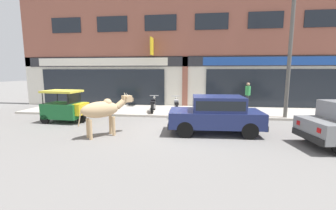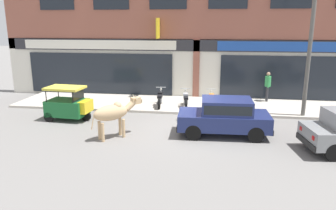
{
  "view_description": "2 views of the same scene",
  "coord_description": "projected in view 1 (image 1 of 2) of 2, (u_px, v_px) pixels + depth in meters",
  "views": [
    {
      "loc": [
        0.74,
        -9.2,
        2.4
      ],
      "look_at": [
        -0.54,
        1.0,
        0.86
      ],
      "focal_mm": 24.0,
      "sensor_mm": 36.0,
      "label": 1
    },
    {
      "loc": [
        1.13,
        -12.9,
        4.31
      ],
      "look_at": [
        -0.92,
        1.0,
        0.76
      ],
      "focal_mm": 35.0,
      "sensor_mm": 36.0,
      "label": 2
    }
  ],
  "objects": [
    {
      "name": "pedestrian",
      "position": [
        248.0,
        93.0,
        13.92
      ],
      "size": [
        0.32,
        0.5,
        1.6
      ],
      "color": "#2D2D33",
      "rests_on": "sidewalk"
    },
    {
      "name": "motorcycle_0",
      "position": [
        153.0,
        105.0,
        12.83
      ],
      "size": [
        0.52,
        1.81,
        0.88
      ],
      "color": "black",
      "rests_on": "sidewalk"
    },
    {
      "name": "auto_rickshaw",
      "position": [
        65.0,
        108.0,
        10.66
      ],
      "size": [
        2.03,
        1.29,
        1.52
      ],
      "color": "black",
      "rests_on": "ground"
    },
    {
      "name": "ground_plane",
      "position": [
        178.0,
        129.0,
        9.47
      ],
      "size": [
        90.0,
        90.0,
        0.0
      ],
      "primitive_type": "plane",
      "color": "slate"
    },
    {
      "name": "shop_building",
      "position": [
        186.0,
        41.0,
        14.76
      ],
      "size": [
        23.0,
        1.4,
        9.2
      ],
      "color": "#8E5142",
      "rests_on": "ground"
    },
    {
      "name": "cow",
      "position": [
        103.0,
        110.0,
        8.26
      ],
      "size": [
        1.69,
        1.66,
        1.61
      ],
      "color": "tan",
      "rests_on": "ground"
    },
    {
      "name": "sidewalk",
      "position": [
        183.0,
        111.0,
        13.39
      ],
      "size": [
        19.0,
        3.59,
        0.12
      ],
      "primitive_type": "cube",
      "color": "#B7AFA3",
      "rests_on": "ground"
    },
    {
      "name": "motorcycle_2",
      "position": [
        200.0,
        106.0,
        12.43
      ],
      "size": [
        0.52,
        1.81,
        0.88
      ],
      "color": "black",
      "rests_on": "sidewalk"
    },
    {
      "name": "car_1",
      "position": [
        216.0,
        113.0,
        8.71
      ],
      "size": [
        3.67,
        1.74,
        1.46
      ],
      "color": "black",
      "rests_on": "ground"
    },
    {
      "name": "motorcycle_1",
      "position": [
        176.0,
        106.0,
        12.54
      ],
      "size": [
        0.52,
        1.81,
        0.88
      ],
      "color": "black",
      "rests_on": "sidewalk"
    },
    {
      "name": "utility_pole",
      "position": [
        290.0,
        56.0,
        10.82
      ],
      "size": [
        0.18,
        0.18,
        6.05
      ],
      "primitive_type": "cylinder",
      "color": "#595651",
      "rests_on": "sidewalk"
    }
  ]
}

